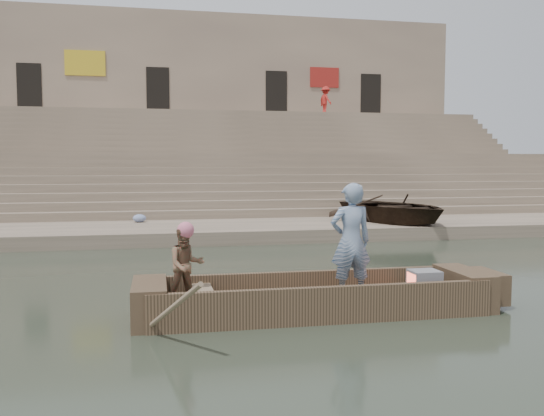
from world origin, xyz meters
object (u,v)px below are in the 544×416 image
object	(u,v)px
rowing_man	(186,265)
beached_rowboat	(394,208)
television	(424,282)
pedestrian	(326,100)
main_rowboat	(315,307)
standing_man	(351,241)

from	to	relation	value
rowing_man	beached_rowboat	world-z (taller)	rowing_man
rowing_man	television	xyz separation A→B (m)	(3.83, -0.17, -0.39)
television	pedestrian	size ratio (longest dim) A/B	0.29
main_rowboat	standing_man	size ratio (longest dim) A/B	2.73
beached_rowboat	pedestrian	xyz separation A→B (m)	(1.82, 14.17, 5.12)
main_rowboat	beached_rowboat	distance (m)	10.79
main_rowboat	standing_man	bearing A→B (deg)	-1.31
standing_man	pedestrian	xyz separation A→B (m)	(6.57, 23.55, 4.85)
main_rowboat	rowing_man	bearing A→B (deg)	175.17
main_rowboat	television	distance (m)	1.85
rowing_man	pedestrian	bearing A→B (deg)	56.72
pedestrian	beached_rowboat	bearing A→B (deg)	156.64
standing_man	pedestrian	distance (m)	24.92
standing_man	pedestrian	bearing A→B (deg)	-107.08
beached_rowboat	television	bearing A→B (deg)	-127.51
rowing_man	main_rowboat	bearing A→B (deg)	-16.75
main_rowboat	beached_rowboat	world-z (taller)	beached_rowboat
rowing_man	television	size ratio (longest dim) A/B	2.58
main_rowboat	pedestrian	world-z (taller)	pedestrian
rowing_man	beached_rowboat	size ratio (longest dim) A/B	0.26
main_rowboat	rowing_man	distance (m)	2.13
main_rowboat	pedestrian	distance (m)	25.29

